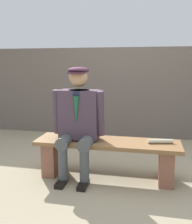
{
  "coord_description": "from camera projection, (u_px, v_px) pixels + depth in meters",
  "views": [
    {
      "loc": [
        -0.49,
        2.98,
        1.37
      ],
      "look_at": [
        0.14,
        0.0,
        0.81
      ],
      "focal_mm": 41.6,
      "sensor_mm": 36.0,
      "label": 1
    }
  ],
  "objects": [
    {
      "name": "ground_plane",
      "position": [
        107.0,
        177.0,
        3.22
      ],
      "size": [
        30.0,
        30.0,
        0.0
      ],
      "primitive_type": "plane",
      "color": "gray"
    },
    {
      "name": "rolled_magazine",
      "position": [
        160.0,
        141.0,
        3.03
      ],
      "size": [
        0.29,
        0.11,
        0.05
      ],
      "primitive_type": "cylinder",
      "rotation": [
        0.0,
        1.57,
        0.22
      ],
      "color": "beige",
      "rests_on": "bench"
    },
    {
      "name": "seated_man",
      "position": [
        78.0,
        118.0,
        3.1
      ],
      "size": [
        0.64,
        0.58,
        1.35
      ],
      "color": "#433342",
      "rests_on": "ground"
    },
    {
      "name": "bench",
      "position": [
        107.0,
        153.0,
        3.17
      ],
      "size": [
        1.74,
        0.46,
        0.46
      ],
      "color": "brown",
      "rests_on": "ground"
    },
    {
      "name": "stadium_wall",
      "position": [
        125.0,
        92.0,
        5.01
      ],
      "size": [
        12.0,
        0.24,
        1.69
      ],
      "primitive_type": "cube",
      "color": "#60554E",
      "rests_on": "ground"
    }
  ]
}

